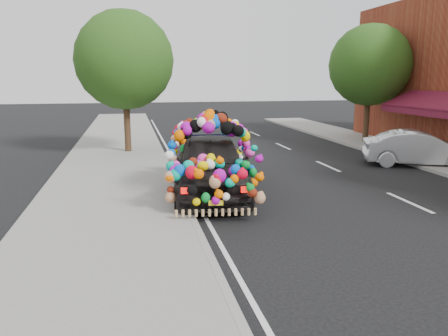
% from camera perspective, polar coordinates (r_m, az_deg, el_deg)
% --- Properties ---
extents(ground, '(100.00, 100.00, 0.00)m').
position_cam_1_polar(ground, '(11.18, 7.66, -5.59)').
color(ground, black).
rests_on(ground, ground).
extents(sidewalk, '(4.00, 60.00, 0.12)m').
position_cam_1_polar(sidewalk, '(10.56, -15.03, -6.61)').
color(sidewalk, gray).
rests_on(sidewalk, ground).
extents(kerb, '(0.15, 60.00, 0.13)m').
position_cam_1_polar(kerb, '(10.62, -4.42, -6.09)').
color(kerb, gray).
rests_on(kerb, ground).
extents(lane_markings, '(6.00, 50.00, 0.01)m').
position_cam_1_polar(lane_markings, '(12.82, 23.02, -4.15)').
color(lane_markings, silver).
rests_on(lane_markings, ground).
extents(tree_near_sidewalk, '(4.20, 4.20, 6.13)m').
position_cam_1_polar(tree_near_sidewalk, '(19.54, -12.89, 13.56)').
color(tree_near_sidewalk, '#332114').
rests_on(tree_near_sidewalk, ground).
extents(tree_far_b, '(4.00, 4.00, 5.90)m').
position_cam_1_polar(tree_far_b, '(23.19, 18.53, 12.60)').
color(tree_far_b, '#332114').
rests_on(tree_far_b, ground).
extents(plush_art_car, '(3.07, 5.52, 2.37)m').
position_cam_1_polar(plush_art_car, '(12.40, -1.80, 2.06)').
color(plush_art_car, black).
rests_on(plush_art_car, ground).
extents(navy_sedan, '(1.96, 4.22, 1.19)m').
position_cam_1_polar(navy_sedan, '(15.05, -1.01, 1.36)').
color(navy_sedan, '#040532').
rests_on(navy_sedan, ground).
extents(silver_hatchback, '(4.27, 2.93, 1.33)m').
position_cam_1_polar(silver_hatchback, '(18.13, 24.12, 2.33)').
color(silver_hatchback, silver).
rests_on(silver_hatchback, ground).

